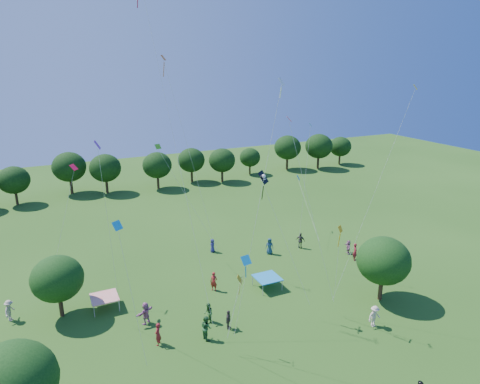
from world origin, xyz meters
name	(u,v)px	position (x,y,z in m)	size (l,w,h in m)	color
near_tree_west	(12,383)	(-15.60, 9.43, 3.74)	(4.76, 4.76, 5.89)	#422B19
near_tree_north	(57,279)	(-12.73, 21.33, 3.40)	(4.13, 4.13, 5.27)	#422B19
near_tree_east	(384,261)	(12.70, 12.03, 3.71)	(4.56, 4.56, 5.77)	#422B19
treeline	(118,166)	(-1.73, 55.43, 4.09)	(88.01, 8.77, 6.77)	#422B19
tent_red_stripe	(104,297)	(-9.34, 20.96, 1.04)	(2.20, 2.20, 1.10)	red
tent_blue	(267,278)	(4.70, 18.01, 1.04)	(2.20, 2.20, 1.10)	#1C7ABC
crowd_person_1	(214,282)	(0.08, 19.69, 0.91)	(0.68, 0.44, 1.81)	maroon
crowd_person_2	(208,313)	(-2.20, 15.26, 0.84)	(0.83, 0.45, 1.68)	#2D5B27
crowd_person_3	(10,310)	(-16.50, 22.40, 0.91)	(1.18, 0.53, 1.81)	tan
crowd_person_4	(228,320)	(-1.11, 13.78, 0.80)	(0.94, 0.43, 1.60)	#433735
crowd_person_5	(146,313)	(-6.73, 17.29, 0.93)	(1.73, 0.62, 1.85)	#A5608A
crowd_person_6	(270,246)	(8.49, 24.31, 0.90)	(0.89, 0.48, 1.80)	navy
crowd_person_7	(355,252)	(15.83, 19.11, 0.95)	(0.71, 0.45, 1.89)	maroon
crowd_person_8	(206,328)	(-3.11, 13.37, 0.95)	(0.94, 0.51, 1.91)	#235327
crowd_person_9	(374,316)	(9.38, 9.13, 0.89)	(1.16, 0.52, 1.78)	#C8AFA0
crowd_person_10	(300,241)	(12.33, 24.11, 0.90)	(1.06, 0.48, 1.80)	#3C3730
crowd_person_11	(348,247)	(16.19, 20.63, 0.78)	(1.46, 0.52, 1.56)	#9A5A7F
crowd_person_12	(212,246)	(3.08, 27.42, 0.76)	(0.75, 0.41, 1.52)	navy
crowd_person_13	(158,334)	(-6.58, 14.23, 0.89)	(0.67, 0.43, 1.79)	maroon
pirate_kite	(265,180)	(2.64, 15.13, 11.28)	(3.38, 3.63, 10.65)	black
red_high_kite	(152,36)	(-4.22, 20.17, 21.80)	(2.25, 9.31, 26.33)	red
small_kite_0	(70,188)	(-10.84, 24.02, 10.02)	(3.62, 1.86, 10.62)	#EE0E36
small_kite_1	(301,168)	(4.72, 13.33, 12.45)	(3.79, 2.47, 14.95)	red
small_kite_2	(239,285)	(-1.48, 11.11, 5.25)	(1.30, 0.66, 4.64)	#CC9112
small_kite_3	(170,168)	(-1.41, 26.77, 10.08)	(5.46, 2.60, 11.16)	#2C7815
small_kite_4	(300,184)	(15.23, 28.91, 5.86)	(2.13, 7.64, 5.48)	#1169B2
small_kite_5	(102,181)	(-9.24, 15.72, 12.48)	(1.09, 3.29, 13.99)	purple
small_kite_6	(267,160)	(-0.43, 9.32, 14.36)	(2.20, 2.63, 17.87)	white
small_kite_7	(244,272)	(-2.25, 8.77, 7.57)	(0.66, 2.99, 7.43)	#0C79B4
small_kite_8	(176,106)	(-0.72, 26.22, 16.09)	(4.43, 2.22, 19.30)	#CA5C0B
small_kite_9	(339,241)	(6.80, 10.88, 7.11)	(1.01, 1.26, 7.07)	#FFA70D
small_kite_10	(387,160)	(10.03, 10.15, 13.14)	(3.99, 2.84, 17.24)	yellow
small_kite_11	(306,166)	(10.01, 20.28, 10.52)	(0.41, 1.64, 13.37)	#1C9E54
small_kite_12	(122,249)	(-8.99, 11.55, 9.27)	(1.26, 1.33, 9.71)	#1595D6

